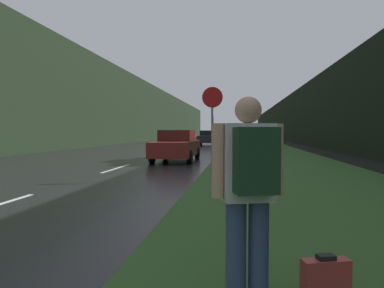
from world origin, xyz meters
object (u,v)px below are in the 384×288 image
object	(u,v)px
hitchhiker_with_backpack	(249,188)
car_oncoming	(188,136)
stop_sign	(212,125)
car_passing_far	(208,138)
suitcase	(326,282)
car_passing_near	(177,146)

from	to	relation	value
hitchhiker_with_backpack	car_oncoming	distance (m)	41.78
stop_sign	car_passing_far	xyz separation A→B (m)	(-2.21, 24.43, -0.86)
car_passing_far	hitchhiker_with_backpack	bearing A→B (deg)	95.49
stop_sign	suitcase	world-z (taller)	stop_sign
stop_sign	suitcase	distance (m)	7.33
stop_sign	car_passing_far	bearing A→B (deg)	95.16
hitchhiker_with_backpack	suitcase	bearing A→B (deg)	-4.97
stop_sign	car_passing_near	distance (m)	6.80
car_passing_far	car_passing_near	bearing A→B (deg)	90.00
hitchhiker_with_backpack	stop_sign	bearing A→B (deg)	80.58
hitchhiker_with_backpack	suitcase	world-z (taller)	hitchhiker_with_backpack
suitcase	car_oncoming	world-z (taller)	car_oncoming
car_passing_near	car_passing_far	size ratio (longest dim) A/B	1.02
car_passing_far	car_oncoming	xyz separation A→B (m)	(-3.44, 9.67, 0.00)
car_passing_near	car_oncoming	bearing A→B (deg)	-82.92
stop_sign	car_passing_near	xyz separation A→B (m)	(-2.21, 6.37, -0.88)
car_passing_near	hitchhiker_with_backpack	bearing A→B (deg)	102.65
stop_sign	car_oncoming	world-z (taller)	stop_sign
car_oncoming	car_passing_near	bearing A→B (deg)	-82.92
car_passing_near	car_oncoming	size ratio (longest dim) A/B	1.16
suitcase	car_passing_far	xyz separation A→B (m)	(-3.67, 31.47, 0.56)
hitchhiker_with_backpack	car_passing_far	bearing A→B (deg)	79.45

